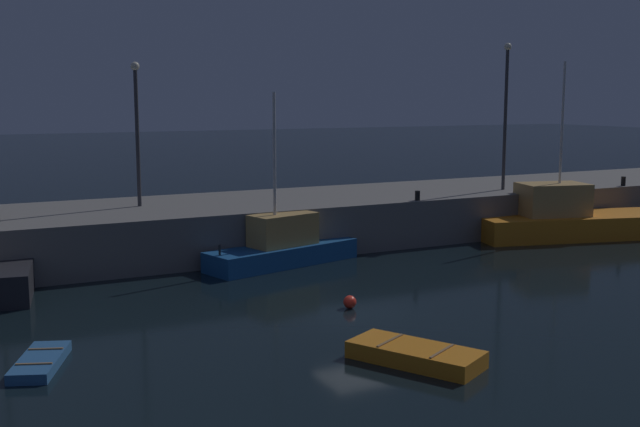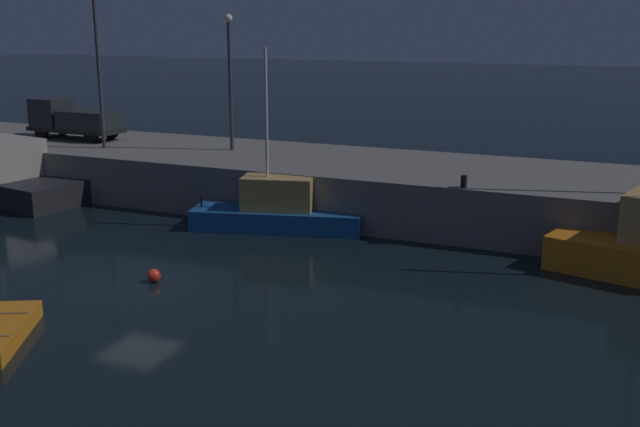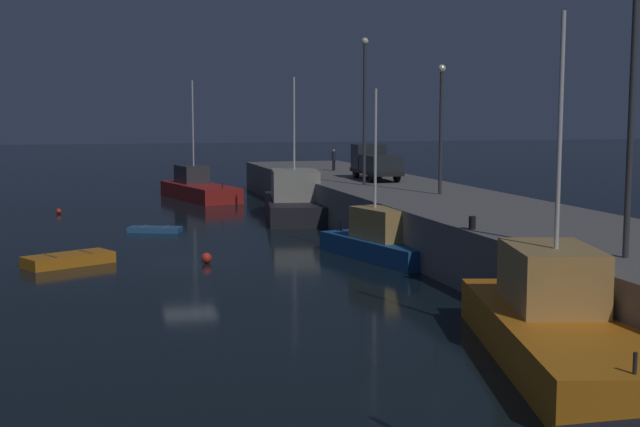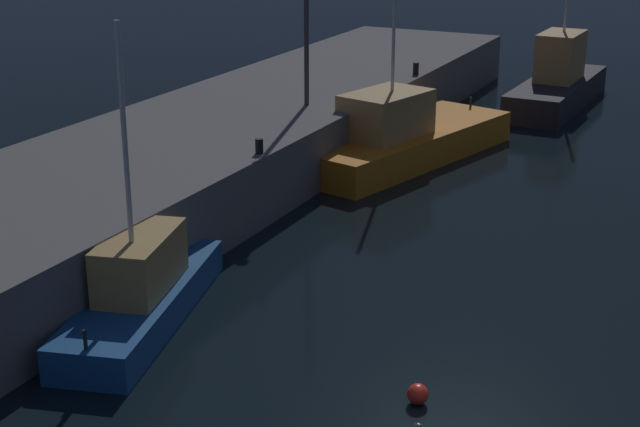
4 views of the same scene
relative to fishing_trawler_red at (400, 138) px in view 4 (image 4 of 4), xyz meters
name	(u,v)px [view 4 (image 4 of 4)]	position (x,y,z in m)	size (l,w,h in m)	color
ground_plane	(446,416)	(-19.04, -8.56, -1.04)	(320.00, 320.00, 0.00)	black
fishing_trawler_red	(400,138)	(0.00, 0.00, 0.00)	(12.17, 6.50, 10.06)	orange
fishing_boat_orange	(142,290)	(-17.87, 0.64, -0.13)	(8.23, 4.16, 8.31)	#195193
fishing_trawler_green	(558,83)	(13.38, -3.70, 0.21)	(10.59, 3.22, 10.78)	#232328
mooring_buoy_mid	(418,394)	(-18.80, -7.77, -0.78)	(0.51, 0.51, 0.51)	red
bollard_west	(259,146)	(-9.44, 1.60, 1.77)	(0.28, 0.28, 0.52)	black
bollard_central	(416,69)	(6.08, 1.61, 1.80)	(0.28, 0.28, 0.59)	black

